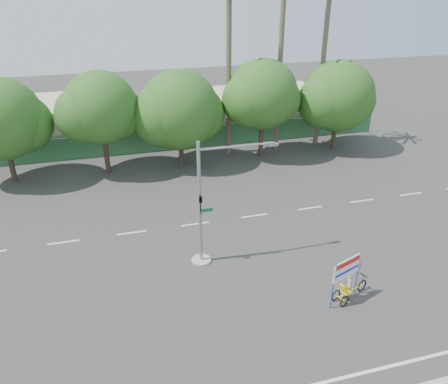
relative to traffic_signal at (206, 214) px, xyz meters
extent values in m
plane|color=#33302D|center=(2.20, -3.98, -2.92)|extent=(120.00, 120.00, 0.00)
cube|color=#336B3D|center=(2.20, 17.52, -1.92)|extent=(38.00, 0.08, 2.00)
cube|color=beige|center=(-7.80, 22.02, -0.92)|extent=(12.00, 8.00, 4.00)
cube|color=beige|center=(10.20, 22.02, -1.12)|extent=(14.00, 8.00, 3.60)
cylinder|color=#473828|center=(-11.80, 14.02, -1.16)|extent=(0.40, 0.40, 3.52)
sphere|color=#2C5719|center=(-11.80, 14.02, 2.04)|extent=(6.00, 6.00, 6.00)
sphere|color=#2C5719|center=(-10.45, 14.32, 1.48)|extent=(4.32, 4.32, 4.32)
cylinder|color=#473828|center=(-4.80, 14.02, -1.05)|extent=(0.40, 0.40, 3.74)
sphere|color=#2C5719|center=(-4.80, 14.02, 2.35)|extent=(5.60, 5.60, 5.60)
sphere|color=#2C5719|center=(-3.54, 14.32, 1.76)|extent=(4.03, 4.03, 4.03)
sphere|color=#2C5719|center=(-6.06, 13.77, 2.01)|extent=(4.26, 4.26, 4.26)
cylinder|color=#473828|center=(1.20, 14.02, -1.27)|extent=(0.40, 0.40, 3.30)
sphere|color=#2C5719|center=(1.20, 14.02, 1.73)|extent=(6.40, 6.40, 6.40)
sphere|color=#2C5719|center=(2.64, 14.32, 1.21)|extent=(4.61, 4.61, 4.61)
sphere|color=#2C5719|center=(-0.24, 13.77, 1.43)|extent=(4.86, 4.86, 4.86)
cylinder|color=#473828|center=(8.20, 14.02, -0.98)|extent=(0.40, 0.40, 3.87)
sphere|color=#2C5719|center=(8.20, 14.02, 2.54)|extent=(5.80, 5.80, 5.80)
sphere|color=#2C5719|center=(9.50, 14.32, 1.92)|extent=(4.18, 4.18, 4.18)
sphere|color=#2C5719|center=(6.89, 13.77, 2.19)|extent=(4.41, 4.41, 4.41)
cylinder|color=#473828|center=(15.20, 14.02, -1.20)|extent=(0.40, 0.40, 3.43)
sphere|color=#2C5719|center=(15.20, 14.02, 1.92)|extent=(6.20, 6.20, 6.20)
sphere|color=#2C5719|center=(16.59, 14.32, 1.37)|extent=(4.46, 4.46, 4.46)
sphere|color=#2C5719|center=(13.80, 13.77, 1.61)|extent=(4.71, 4.71, 4.71)
cylinder|color=#70604C|center=(10.20, 15.52, 5.58)|extent=(0.44, 0.44, 17.00)
cylinder|color=#70604C|center=(14.20, 15.52, 4.58)|extent=(0.44, 0.44, 15.00)
cylinder|color=#70604C|center=(5.70, 15.52, 4.08)|extent=(0.44, 0.44, 14.00)
cylinder|color=gray|center=(-0.30, 0.02, -2.87)|extent=(1.10, 1.10, 0.10)
cylinder|color=gray|center=(-0.30, 0.02, 0.58)|extent=(0.18, 0.18, 7.00)
cylinder|color=gray|center=(1.70, 0.02, 3.63)|extent=(4.00, 0.10, 0.10)
cube|color=gray|center=(3.60, 0.02, 3.53)|extent=(0.55, 0.20, 0.12)
imported|color=black|center=(-0.30, -0.20, 0.68)|extent=(0.16, 0.20, 1.00)
cube|color=#14662D|center=(0.05, 0.02, 0.23)|extent=(0.70, 0.04, 0.18)
torus|color=black|center=(6.90, -4.61, -2.63)|extent=(0.63, 0.29, 0.64)
torus|color=black|center=(5.29, -4.92, -2.65)|extent=(0.59, 0.27, 0.60)
torus|color=black|center=(5.47, -5.41, -2.65)|extent=(0.59, 0.27, 0.60)
cube|color=yellow|center=(6.14, -4.89, -2.58)|extent=(1.53, 0.61, 0.06)
cube|color=yellow|center=(5.38, -5.16, -2.63)|extent=(0.25, 0.55, 0.05)
cube|color=yellow|center=(5.78, -5.02, -2.44)|extent=(0.58, 0.54, 0.06)
cube|color=yellow|center=(5.54, -5.11, -2.18)|extent=(0.34, 0.45, 0.51)
cylinder|color=black|center=(6.90, -4.61, -2.25)|extent=(0.04, 0.04, 0.52)
cube|color=black|center=(6.90, -4.61, -2.00)|extent=(0.18, 0.41, 0.04)
imported|color=#CCB284|center=(5.91, -4.97, -2.08)|extent=(0.36, 0.44, 1.03)
cylinder|color=#1933BF|center=(4.76, -5.39, -1.64)|extent=(0.07, 0.07, 2.56)
cylinder|color=#1933BF|center=(6.36, -4.80, -1.64)|extent=(0.07, 0.07, 2.56)
cube|color=white|center=(5.56, -5.10, -0.97)|extent=(1.71, 0.67, 1.04)
cube|color=red|center=(5.57, -5.13, -0.64)|extent=(1.52, 0.57, 0.25)
cube|color=#1933BF|center=(5.57, -5.13, -1.11)|extent=(1.52, 0.57, 0.13)
cylinder|color=black|center=(6.49, -4.75, -1.92)|extent=(0.02, 0.02, 1.99)
cube|color=red|center=(6.18, -4.87, -1.30)|extent=(0.80, 0.31, 0.62)
camera|label=1|loc=(-4.43, -19.62, 11.27)|focal=35.00mm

